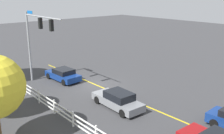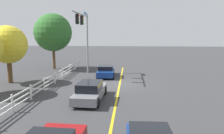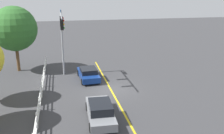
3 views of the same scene
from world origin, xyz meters
name	(u,v)px [view 2 (image 2 of 3)]	position (x,y,z in m)	size (l,w,h in m)	color
ground_plane	(120,84)	(0.00, 0.00, 0.00)	(120.00, 120.00, 0.00)	#38383A
lane_center_stripe	(117,95)	(-4.00, 0.00, 0.00)	(28.00, 0.16, 0.01)	gold
signal_assembly	(84,31)	(3.68, 4.21, 5.08)	(6.79, 0.38, 7.26)	gray
car_1	(90,91)	(-5.35, 1.93, 0.67)	(4.80, 2.02, 1.39)	slate
car_3	(106,71)	(3.42, 1.73, 0.63)	(4.36, 2.08, 1.29)	navy
white_rail_fence	(44,84)	(-3.00, 6.33, 0.60)	(26.10, 0.10, 1.15)	white
tree_1	(8,45)	(-0.42, 10.84, 3.77)	(3.68, 3.68, 5.63)	brown
tree_2	(53,32)	(8.14, 9.37, 4.95)	(5.05, 5.05, 7.49)	brown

